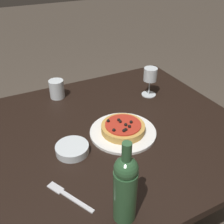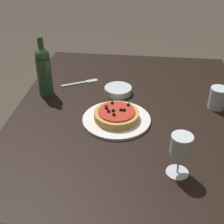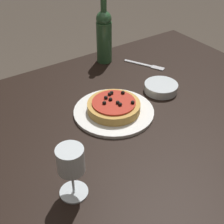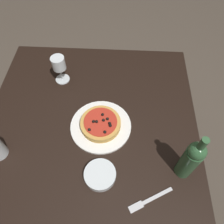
# 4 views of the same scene
# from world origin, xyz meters

# --- Properties ---
(ground_plane) EXTENTS (14.00, 14.00, 0.00)m
(ground_plane) POSITION_xyz_m (0.00, 0.00, 0.00)
(ground_plane) COLOR #4C4238
(dining_table) EXTENTS (1.27, 1.02, 0.76)m
(dining_table) POSITION_xyz_m (0.00, 0.00, 0.67)
(dining_table) COLOR black
(dining_table) RESTS_ON ground_plane
(dinner_plate) EXTENTS (0.29, 0.29, 0.01)m
(dinner_plate) POSITION_xyz_m (0.08, -0.05, 0.76)
(dinner_plate) COLOR white
(dinner_plate) RESTS_ON dining_table
(pizza) EXTENTS (0.19, 0.19, 0.05)m
(pizza) POSITION_xyz_m (0.08, -0.05, 0.79)
(pizza) COLOR gold
(pizza) RESTS_ON dinner_plate
(wine_glass) EXTENTS (0.08, 0.08, 0.16)m
(wine_glass) POSITION_xyz_m (0.37, 0.18, 0.87)
(wine_glass) COLOR silver
(wine_glass) RESTS_ON dining_table
(wine_bottle) EXTENTS (0.07, 0.07, 0.28)m
(wine_bottle) POSITION_xyz_m (-0.11, -0.41, 0.88)
(wine_bottle) COLOR #2D5633
(wine_bottle) RESTS_ON dining_table
(side_bowl) EXTENTS (0.13, 0.13, 0.03)m
(side_bowl) POSITION_xyz_m (-0.15, -0.07, 0.77)
(side_bowl) COLOR silver
(side_bowl) RESTS_ON dining_table
(fork) EXTENTS (0.11, 0.18, 0.00)m
(fork) POSITION_xyz_m (-0.24, -0.26, 0.76)
(fork) COLOR silver
(fork) RESTS_ON dining_table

